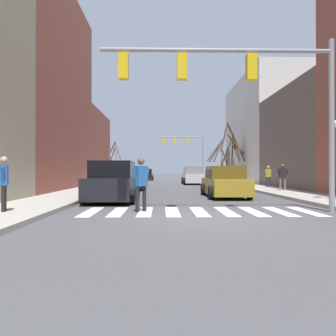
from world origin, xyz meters
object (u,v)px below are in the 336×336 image
at_px(street_tree_left_far, 114,163).
at_px(car_parked_right_mid, 192,176).
at_px(pedestrian_crossing_street, 283,175).
at_px(car_parked_right_near, 113,183).
at_px(street_tree_right_mid, 234,158).
at_px(car_driving_away_lane, 225,183).
at_px(pedestrian_waiting_at_curb, 268,174).
at_px(traffic_signal_far, 187,146).
at_px(pedestrian_on_right_sidewalk, 141,180).
at_px(street_tree_left_near, 220,161).
at_px(car_parked_left_far, 130,179).
at_px(street_tree_right_near, 230,156).
at_px(traffic_signal_near, 242,82).
at_px(pedestrian_near_right_corner, 4,179).
at_px(car_parked_left_near, 145,175).

bearing_deg(street_tree_left_far, car_parked_right_mid, -29.01).
bearing_deg(street_tree_left_far, pedestrian_crossing_street, -53.19).
relative_size(car_parked_right_near, street_tree_right_mid, 0.90).
bearing_deg(car_driving_away_lane, pedestrian_waiting_at_curb, -33.42).
bearing_deg(traffic_signal_far, pedestrian_on_right_sidewalk, -97.16).
bearing_deg(pedestrian_crossing_street, car_parked_right_mid, -62.94).
xyz_separation_m(car_parked_right_near, street_tree_left_near, (8.84, 22.51, 1.58)).
xyz_separation_m(car_parked_left_far, street_tree_left_near, (8.90, 14.11, 1.65)).
relative_size(pedestrian_crossing_street, street_tree_left_far, 0.36).
bearing_deg(street_tree_right_near, car_parked_left_far, -131.53).
bearing_deg(car_parked_right_mid, car_parked_right_near, 163.35).
height_order(car_parked_left_far, car_parked_right_mid, car_parked_right_mid).
bearing_deg(street_tree_right_mid, traffic_signal_near, -101.95).
relative_size(car_parked_right_near, pedestrian_near_right_corner, 2.77).
xyz_separation_m(pedestrian_on_right_sidewalk, street_tree_left_far, (-4.57, 25.79, 1.15)).
bearing_deg(pedestrian_waiting_at_curb, car_parked_right_mid, 88.65).
distance_m(street_tree_right_mid, street_tree_left_far, 13.13).
bearing_deg(car_parked_right_near, traffic_signal_near, -128.93).
bearing_deg(street_tree_right_mid, car_driving_away_lane, -104.15).
bearing_deg(street_tree_right_mid, pedestrian_waiting_at_curb, -88.86).
height_order(traffic_signal_far, street_tree_right_near, street_tree_right_near).
relative_size(car_driving_away_lane, car_parked_right_mid, 0.96).
relative_size(car_parked_left_near, street_tree_left_near, 0.89).
height_order(car_driving_away_lane, street_tree_left_far, street_tree_left_far).
distance_m(car_parked_right_mid, street_tree_right_near, 4.72).
height_order(car_parked_left_far, street_tree_right_mid, street_tree_right_mid).
relative_size(car_parked_right_near, pedestrian_on_right_sidewalk, 2.53).
height_order(car_parked_right_mid, pedestrian_on_right_sidewalk, pedestrian_on_right_sidewalk).
distance_m(traffic_signal_far, pedestrian_crossing_street, 24.79).
distance_m(car_driving_away_lane, street_tree_right_near, 17.34).
xyz_separation_m(car_parked_left_far, pedestrian_crossing_street, (9.61, -3.23, 0.34)).
bearing_deg(pedestrian_on_right_sidewalk, car_parked_right_near, 66.20).
bearing_deg(pedestrian_near_right_corner, street_tree_left_far, -17.73).
distance_m(pedestrian_waiting_at_curb, street_tree_left_far, 18.52).
bearing_deg(car_parked_right_mid, pedestrian_on_right_sidewalk, 169.96).
xyz_separation_m(street_tree_left_near, street_tree_left_far, (-11.94, -0.44, -0.20)).
height_order(traffic_signal_near, car_parked_right_near, traffic_signal_near).
relative_size(pedestrian_waiting_at_curb, street_tree_right_mid, 0.31).
bearing_deg(street_tree_right_near, street_tree_left_far, 165.46).
bearing_deg(pedestrian_near_right_corner, car_driving_away_lane, -68.35).
distance_m(pedestrian_waiting_at_curb, street_tree_left_near, 13.67).
bearing_deg(pedestrian_near_right_corner, car_parked_right_near, -47.45).
relative_size(street_tree_left_near, street_tree_right_near, 0.75).
height_order(car_parked_right_near, street_tree_right_mid, street_tree_right_mid).
bearing_deg(car_parked_right_mid, traffic_signal_near, 178.93).
height_order(traffic_signal_far, street_tree_right_mid, traffic_signal_far).
relative_size(traffic_signal_far, pedestrian_crossing_street, 3.87).
xyz_separation_m(traffic_signal_near, street_tree_left_near, (4.02, 26.41, -1.88)).
height_order(traffic_signal_near, pedestrian_on_right_sidewalk, traffic_signal_near).
xyz_separation_m(car_parked_left_far, street_tree_left_far, (-3.04, 13.67, 1.45)).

